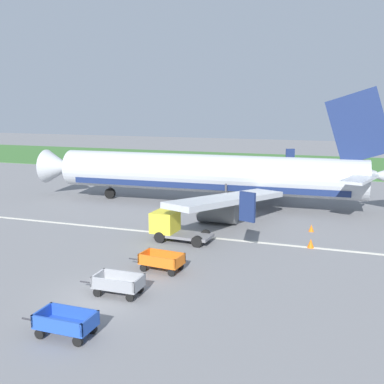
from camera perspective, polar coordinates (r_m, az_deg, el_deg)
The scene contains 11 objects.
ground_plane at distance 24.99m, azimuth -10.78°, elevation -12.46°, with size 220.00×220.00×0.00m, color slate.
grass_strip at distance 78.31m, azimuth 10.38°, elevation 3.52°, with size 220.00×28.00×0.06m, color #3D7033.
apron_stripe at distance 35.08m, azimuth -1.15°, elevation -5.36°, with size 120.00×0.36×0.01m, color silver.
airplane at distance 44.70m, azimuth 3.04°, elevation 2.16°, with size 37.61×30.28×11.34m.
baggage_cart_nearest at distance 21.12m, azimuth -15.43°, elevation -15.41°, with size 3.56×1.42×1.07m.
baggage_cart_second_in_row at distance 24.67m, azimuth -9.17°, elevation -11.20°, with size 3.55×1.41×1.07m.
baggage_cart_third_in_row at distance 27.73m, azimuth -3.81°, elevation -8.56°, with size 3.60×1.63×1.07m.
service_truck_beside_carts at distance 33.56m, azimuth -2.62°, elevation -4.19°, with size 4.47×2.21×2.10m.
traffic_cone_near_plane at distance 37.60m, azimuth -4.08°, elevation -3.73°, with size 0.54×0.54×0.71m, color orange.
traffic_cone_mid_apron at distance 33.05m, azimuth 14.54°, elevation -6.19°, with size 0.48×0.48×0.63m, color orange.
traffic_cone_by_carts at distance 37.17m, azimuth 14.61°, elevation -4.36°, with size 0.42×0.42×0.55m, color orange.
Camera 1 is at (11.68, -19.79, 9.82)m, focal length 42.91 mm.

